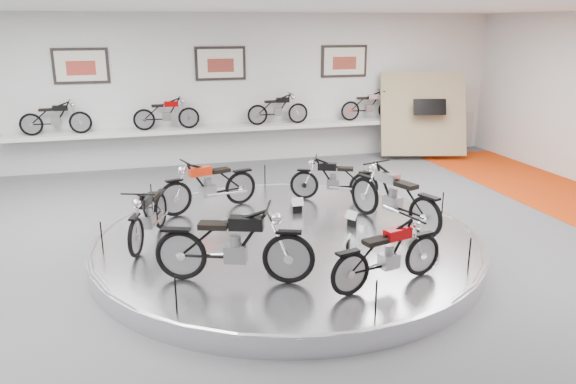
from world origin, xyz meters
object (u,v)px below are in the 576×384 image
object	(u,v)px
bike_b	(209,185)
bike_c	(148,214)
bike_a	(334,179)
display_platform	(287,244)
bike_f	(394,196)
bike_e	(388,254)
bike_d	(234,244)
shelf	(224,129)

from	to	relation	value
bike_b	bike_c	size ratio (longest dim) A/B	1.06
bike_a	display_platform	bearing A→B (deg)	72.08
bike_c	bike_f	world-z (taller)	bike_f
bike_b	bike_c	bearing A→B (deg)	32.55
bike_f	display_platform	bearing A→B (deg)	70.11
bike_e	bike_f	bearing A→B (deg)	48.44
display_platform	bike_d	world-z (taller)	bike_d
shelf	bike_f	distance (m)	6.69
display_platform	bike_e	bearing A→B (deg)	-69.24
bike_a	bike_e	bearing A→B (deg)	103.33
bike_c	bike_d	xyz separation A→B (m)	(1.07, -1.85, 0.08)
bike_d	bike_c	bearing A→B (deg)	140.06
shelf	bike_f	size ratio (longest dim) A/B	6.00
bike_d	display_platform	bearing A→B (deg)	72.16
display_platform	bike_e	distance (m)	2.37
bike_a	bike_b	size ratio (longest dim) A/B	0.88
bike_c	bike_e	world-z (taller)	bike_c
bike_c	bike_d	size ratio (longest dim) A/B	0.86
shelf	bike_c	world-z (taller)	bike_c
bike_b	bike_d	size ratio (longest dim) A/B	0.91
bike_b	bike_f	world-z (taller)	bike_f
bike_b	bike_c	xyz separation A→B (m)	(-1.16, -1.36, -0.03)
bike_d	bike_b	bearing A→B (deg)	108.45
bike_d	bike_e	xyz separation A→B (m)	(1.97, -0.66, -0.09)
bike_d	bike_f	bearing A→B (deg)	45.66
shelf	bike_d	bearing A→B (deg)	-98.33
bike_b	shelf	bearing A→B (deg)	-119.82
display_platform	shelf	xyz separation A→B (m)	(0.00, 6.40, 0.85)
display_platform	bike_a	bearing A→B (deg)	49.53
bike_d	bike_e	bearing A→B (deg)	1.56
shelf	bike_b	xyz separation A→B (m)	(-1.07, -4.68, -0.20)
bike_e	bike_a	bearing A→B (deg)	66.64
shelf	bike_a	bearing A→B (deg)	-73.15
display_platform	bike_f	distance (m)	2.04
bike_b	display_platform	bearing A→B (deg)	104.86
display_platform	bike_b	xyz separation A→B (m)	(-1.07, 1.72, 0.65)
bike_d	bike_a	bearing A→B (deg)	70.75
bike_d	bike_f	world-z (taller)	bike_d
display_platform	bike_f	bearing A→B (deg)	-0.33
display_platform	bike_d	bearing A→B (deg)	-127.86
bike_e	shelf	bearing A→B (deg)	81.28
bike_e	bike_f	xyz separation A→B (m)	(1.10, 2.13, 0.08)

